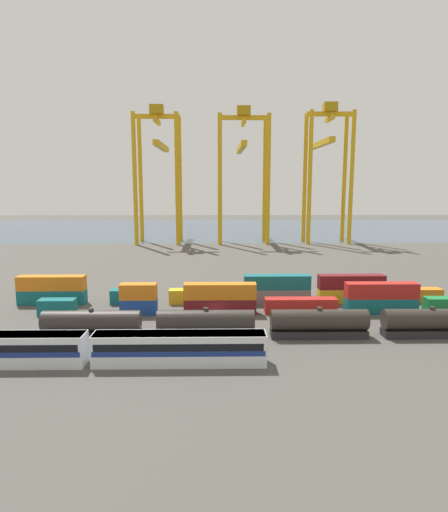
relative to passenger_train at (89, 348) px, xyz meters
name	(u,v)px	position (x,y,z in m)	size (l,w,h in m)	color
ground_plane	(217,271)	(15.35, 58.13, -2.14)	(420.00, 420.00, 0.00)	#4C4944
harbour_water	(217,229)	(15.35, 167.07, -2.14)	(400.00, 110.00, 0.01)	#384C60
passenger_train	(89,348)	(0.00, 0.00, 0.00)	(42.59, 3.14, 3.90)	silver
freight_tank_row	(319,323)	(29.90, 9.33, -0.07)	(78.06, 2.93, 4.39)	#232326
shipping_container_0	(57,307)	(-11.38, 21.27, -0.84)	(6.04, 2.44, 2.60)	#146066
shipping_container_1	(139,306)	(2.26, 21.27, -0.84)	(6.04, 2.44, 2.60)	#1C4299
shipping_container_2	(138,291)	(2.26, 21.27, 1.76)	(6.04, 2.44, 2.60)	orange
shipping_container_3	(220,306)	(15.90, 21.27, -0.84)	(12.10, 2.44, 2.60)	maroon
shipping_container_4	(220,291)	(15.90, 21.27, 1.76)	(12.10, 2.44, 2.60)	orange
shipping_container_5	(301,306)	(29.55, 21.27, -0.84)	(12.10, 2.44, 2.60)	#AD211C
shipping_container_6	(381,305)	(43.19, 21.27, -0.84)	(12.10, 2.44, 2.60)	#146066
shipping_container_7	(382,290)	(43.19, 21.27, 1.76)	(12.10, 2.44, 2.60)	#AD211C
shipping_container_10	(52,297)	(-14.65, 27.97, -0.84)	(12.10, 2.44, 2.60)	#146066
shipping_container_11	(52,283)	(-14.65, 27.97, 1.76)	(12.10, 2.44, 2.60)	orange
shipping_container_12	(128,297)	(-0.96, 27.97, -0.84)	(6.04, 2.44, 2.60)	#146066
shipping_container_13	(202,296)	(12.73, 27.97, -0.84)	(12.10, 2.44, 2.60)	gold
shipping_container_14	(277,296)	(26.42, 27.97, -0.84)	(12.10, 2.44, 2.60)	slate
shipping_container_15	(277,282)	(26.42, 27.97, 1.76)	(12.10, 2.44, 2.60)	#146066
shipping_container_16	(351,296)	(40.11, 27.97, -0.84)	(12.10, 2.44, 2.60)	gold
shipping_container_17	(351,282)	(40.11, 27.97, 1.76)	(12.10, 2.44, 2.60)	maroon
shipping_container_18	(424,295)	(53.79, 27.97, -0.84)	(6.04, 2.44, 2.60)	orange
gantry_crane_west	(159,161)	(-6.03, 116.76, 27.96)	(16.55, 36.88, 49.78)	gold
gantry_crane_central	(243,161)	(25.22, 117.61, 28.04)	(18.81, 41.82, 49.43)	gold
gantry_crane_east	(327,160)	(56.46, 116.84, 28.50)	(16.67, 36.15, 50.78)	gold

